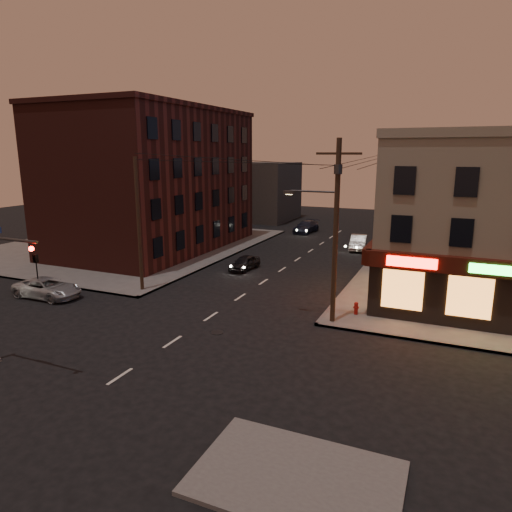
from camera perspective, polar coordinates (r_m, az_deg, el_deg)
The scene contains 14 objects.
ground at distance 23.96m, azimuth -10.41°, elevation -10.52°, with size 120.00×120.00×0.00m, color black.
sidewalk_nw at distance 48.97m, azimuth -15.58°, elevation 1.37°, with size 24.00×28.00×0.15m, color #514F4C.
brick_apartment at distance 46.01m, azimuth -12.64°, elevation 9.09°, with size 12.00×20.00×13.00m, color #461B16.
bg_building_ne_a at distance 56.44m, azimuth 25.06°, elevation 5.63°, with size 10.00×12.00×7.00m, color #3F3D3A.
bg_building_nw at distance 65.54m, azimuth 0.57°, elevation 8.10°, with size 9.00×10.00×8.00m, color #3F3D3A.
bg_building_ne_b at distance 70.40m, azimuth 23.21°, elevation 6.59°, with size 8.00×8.00×6.00m, color #3F3D3A.
utility_pole_main at distance 24.89m, azimuth 9.72°, elevation 4.22°, with size 4.20×0.44×10.00m.
utility_pole_far at distance 50.66m, azimuth 17.10°, elevation 6.89°, with size 0.26×0.26×9.00m, color #382619.
utility_pole_west at distance 31.67m, azimuth -14.45°, elevation 3.78°, with size 0.24×0.24×9.00m, color #382619.
suv_cross at distance 33.22m, azimuth -24.62°, elevation -3.65°, with size 2.16×4.68×1.30m, color #989DA1.
sedan_near at distance 37.28m, azimuth -1.44°, elevation -0.86°, with size 1.39×3.45×1.17m, color black.
sedan_mid at distance 46.23m, azimuth 12.69°, elevation 1.68°, with size 1.52×4.35×1.43m, color gray.
sedan_far at distance 55.05m, azimuth 6.28°, elevation 3.64°, with size 1.92×4.73×1.37m, color #181D30.
fire_hydrant at distance 27.41m, azimuth 12.40°, elevation -6.31°, with size 0.34×0.34×0.76m.
Camera 1 is at (12.56, -18.11, 9.41)m, focal length 32.00 mm.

